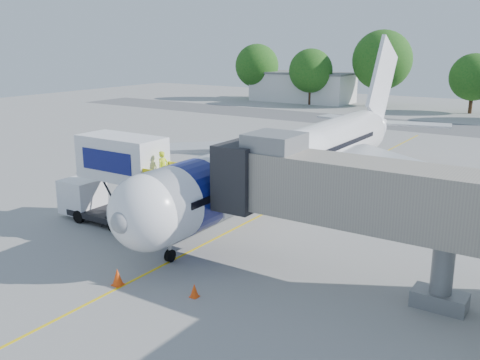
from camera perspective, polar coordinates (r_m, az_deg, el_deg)
The scene contains 14 objects.
ground at distance 34.69m, azimuth 2.83°, elevation -3.48°, with size 160.00×160.00×0.00m, color #9C9C99.
guidance_line at distance 34.69m, azimuth 2.83°, elevation -3.47°, with size 0.15×70.00×0.01m, color yellow.
taxiway_strip at distance 73.19m, azimuth 19.91°, elevation 5.30°, with size 120.00×10.00×0.01m, color #59595B.
aircraft at distance 37.42m, azimuth 6.11°, elevation 2.47°, with size 34.17×37.73×11.35m.
jet_bridge at distance 24.02m, azimuth 10.88°, elevation -1.18°, with size 13.90×3.20×6.60m.
catering_hiloader at distance 32.42m, azimuth -13.15°, elevation -0.07°, with size 8.50×2.44×5.50m.
ground_tug at distance 20.66m, azimuth -12.06°, elevation -14.60°, with size 4.09×2.58×1.53m.
safety_cone_a at distance 23.69m, azimuth -4.90°, elevation -11.68°, with size 0.39×0.39×0.62m.
safety_cone_b at distance 25.24m, azimuth -12.93°, elevation -10.08°, with size 0.51×0.51×0.80m.
outbuilding_left at distance 99.42m, azimuth 6.65°, elevation 9.86°, with size 18.40×8.40×5.30m.
tree_a at distance 101.84m, azimuth 1.81°, elevation 12.07°, with size 8.05×8.05×10.26m.
tree_b at distance 94.25m, azimuth 7.56°, elevation 11.48°, with size 7.48×7.48×9.54m.
tree_c at distance 94.16m, azimuth 14.92°, elevation 12.26°, with size 9.89×9.89×12.61m.
tree_d at distance 88.92m, azimuth 23.65°, elevation 10.02°, with size 7.08×7.08×9.02m.
Camera 1 is at (16.69, -28.44, 10.78)m, focal length 40.00 mm.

